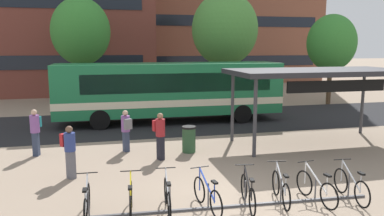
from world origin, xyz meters
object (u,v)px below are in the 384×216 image
city_bus (169,90)px  parked_bicycle_black_4 (248,193)px  commuter_red_pack_1 (69,148)px  street_tree_0 (225,29)px  transit_shelter (318,74)px  parked_bicycle_blue_3 (207,195)px  parked_bicycle_yellow_1 (131,201)px  street_tree_1 (332,43)px  commuter_teal_pack_0 (35,129)px  trash_bin (189,139)px  street_tree_2 (81,32)px  parked_bicycle_silver_5 (281,189)px  parked_bicycle_silver_2 (167,197)px  parked_bicycle_silver_7 (351,186)px  parked_bicycle_silver_0 (87,203)px  parked_bicycle_white_6 (316,188)px  commuter_red_pack_2 (160,133)px  commuter_grey_pack_3 (126,128)px

city_bus → parked_bicycle_black_4: size_ratio=7.06×
commuter_red_pack_1 → street_tree_0: size_ratio=0.21×
transit_shelter → street_tree_0: bearing=90.0°
parked_bicycle_blue_3 → parked_bicycle_black_4: (1.06, -0.08, 0.00)m
parked_bicycle_yellow_1 → street_tree_1: street_tree_1 is taller
commuter_teal_pack_0 → transit_shelter: bearing=96.7°
transit_shelter → parked_bicycle_yellow_1: bearing=-147.3°
commuter_teal_pack_0 → city_bus: bearing=141.8°
city_bus → trash_bin: (-0.29, -6.04, -1.26)m
street_tree_0 → street_tree_2: size_ratio=1.07×
parked_bicycle_silver_5 → trash_bin: bearing=24.8°
parked_bicycle_black_4 → commuter_teal_pack_0: 8.72m
parked_bicycle_silver_2 → trash_bin: bearing=-13.8°
parked_bicycle_silver_5 → parked_bicycle_black_4: bearing=105.8°
parked_bicycle_silver_5 → parked_bicycle_silver_7: (1.93, -0.27, 0.00)m
street_tree_1 → commuter_red_pack_1: bearing=-144.9°
city_bus → commuter_red_pack_1: city_bus is taller
city_bus → parked_bicycle_silver_0: size_ratio=6.99×
street_tree_2 → transit_shelter: bearing=-53.8°
parked_bicycle_silver_0 → street_tree_2: (-0.84, 18.75, 4.70)m
parked_bicycle_silver_5 → parked_bicycle_white_6: size_ratio=0.99×
commuter_red_pack_2 → trash_bin: commuter_red_pack_2 is taller
parked_bicycle_silver_0 → parked_bicycle_white_6: same height
commuter_teal_pack_0 → commuter_red_pack_2: size_ratio=1.03×
parked_bicycle_blue_3 → commuter_teal_pack_0: (-4.99, 6.16, 0.64)m
parked_bicycle_silver_2 → commuter_grey_pack_3: (-0.64, 5.76, 0.56)m
commuter_red_pack_1 → street_tree_1: bearing=88.3°
parked_bicycle_silver_7 → transit_shelter: transit_shelter is taller
parked_bicycle_yellow_1 → parked_bicycle_blue_3: (1.91, -0.11, 0.00)m
street_tree_1 → city_bus: bearing=-163.0°
parked_bicycle_silver_2 → street_tree_1: 20.95m
parked_bicycle_silver_0 → commuter_red_pack_1: (-0.60, 3.05, 0.59)m
parked_bicycle_silver_0 → parked_bicycle_yellow_1: size_ratio=1.00×
parked_bicycle_yellow_1 → commuter_red_pack_1: bearing=32.6°
commuter_red_pack_1 → trash_bin: 4.75m
parked_bicycle_silver_7 → commuter_teal_pack_0: bearing=58.6°
street_tree_2 → parked_bicycle_silver_5: bearing=-73.0°
street_tree_2 → parked_bicycle_silver_7: bearing=-68.1°
parked_bicycle_silver_5 → commuter_red_pack_1: commuter_red_pack_1 is taller
parked_bicycle_silver_2 → parked_bicycle_black_4: bearing=-91.3°
parked_bicycle_white_6 → commuter_grey_pack_3: commuter_grey_pack_3 is taller
trash_bin → parked_bicycle_silver_0: bearing=-126.0°
parked_bicycle_blue_3 → commuter_grey_pack_3: (-1.64, 5.91, 0.56)m
commuter_teal_pack_0 → trash_bin: bearing=92.4°
parked_bicycle_silver_5 → commuter_red_pack_1: 6.48m
parked_bicycle_silver_5 → transit_shelter: (4.18, 5.28, 2.59)m
commuter_red_pack_1 → transit_shelter: bearing=65.0°
city_bus → trash_bin: bearing=88.0°
commuter_teal_pack_0 → parked_bicycle_silver_0: bearing=30.1°
street_tree_0 → commuter_teal_pack_0: bearing=-134.2°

